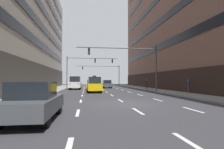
# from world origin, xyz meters

# --- Properties ---
(ground_plane) EXTENTS (120.00, 120.00, 0.00)m
(ground_plane) POSITION_xyz_m (0.00, 0.00, 0.00)
(ground_plane) COLOR #38383D
(sidewalk_left) EXTENTS (3.25, 80.00, 0.14)m
(sidewalk_left) POSITION_xyz_m (-7.91, 0.00, 0.07)
(sidewalk_left) COLOR gray
(sidewalk_left) RESTS_ON ground
(lane_stripe_l1_s3) EXTENTS (0.16, 2.00, 0.01)m
(lane_stripe_l1_s3) POSITION_xyz_m (-3.14, -3.00, 0.00)
(lane_stripe_l1_s3) COLOR silver
(lane_stripe_l1_s3) RESTS_ON ground
(lane_stripe_l1_s4) EXTENTS (0.16, 2.00, 0.01)m
(lane_stripe_l1_s4) POSITION_xyz_m (-3.14, 2.00, 0.00)
(lane_stripe_l1_s4) COLOR silver
(lane_stripe_l1_s4) RESTS_ON ground
(lane_stripe_l1_s5) EXTENTS (0.16, 2.00, 0.01)m
(lane_stripe_l1_s5) POSITION_xyz_m (-3.14, 7.00, 0.00)
(lane_stripe_l1_s5) COLOR silver
(lane_stripe_l1_s5) RESTS_ON ground
(lane_stripe_l1_s6) EXTENTS (0.16, 2.00, 0.01)m
(lane_stripe_l1_s6) POSITION_xyz_m (-3.14, 12.00, 0.00)
(lane_stripe_l1_s6) COLOR silver
(lane_stripe_l1_s6) RESTS_ON ground
(lane_stripe_l1_s7) EXTENTS (0.16, 2.00, 0.01)m
(lane_stripe_l1_s7) POSITION_xyz_m (-3.14, 17.00, 0.00)
(lane_stripe_l1_s7) COLOR silver
(lane_stripe_l1_s7) RESTS_ON ground
(lane_stripe_l1_s8) EXTENTS (0.16, 2.00, 0.01)m
(lane_stripe_l1_s8) POSITION_xyz_m (-3.14, 22.00, 0.00)
(lane_stripe_l1_s8) COLOR silver
(lane_stripe_l1_s8) RESTS_ON ground
(lane_stripe_l1_s9) EXTENTS (0.16, 2.00, 0.01)m
(lane_stripe_l1_s9) POSITION_xyz_m (-3.14, 27.00, 0.00)
(lane_stripe_l1_s9) COLOR silver
(lane_stripe_l1_s9) RESTS_ON ground
(lane_stripe_l1_s10) EXTENTS (0.16, 2.00, 0.01)m
(lane_stripe_l1_s10) POSITION_xyz_m (-3.14, 32.00, 0.00)
(lane_stripe_l1_s10) COLOR silver
(lane_stripe_l1_s10) RESTS_ON ground
(lane_stripe_l2_s2) EXTENTS (0.16, 2.00, 0.01)m
(lane_stripe_l2_s2) POSITION_xyz_m (0.00, -8.00, 0.00)
(lane_stripe_l2_s2) COLOR silver
(lane_stripe_l2_s2) RESTS_ON ground
(lane_stripe_l2_s3) EXTENTS (0.16, 2.00, 0.01)m
(lane_stripe_l2_s3) POSITION_xyz_m (0.00, -3.00, 0.00)
(lane_stripe_l2_s3) COLOR silver
(lane_stripe_l2_s3) RESTS_ON ground
(lane_stripe_l2_s4) EXTENTS (0.16, 2.00, 0.01)m
(lane_stripe_l2_s4) POSITION_xyz_m (0.00, 2.00, 0.00)
(lane_stripe_l2_s4) COLOR silver
(lane_stripe_l2_s4) RESTS_ON ground
(lane_stripe_l2_s5) EXTENTS (0.16, 2.00, 0.01)m
(lane_stripe_l2_s5) POSITION_xyz_m (0.00, 7.00, 0.00)
(lane_stripe_l2_s5) COLOR silver
(lane_stripe_l2_s5) RESTS_ON ground
(lane_stripe_l2_s6) EXTENTS (0.16, 2.00, 0.01)m
(lane_stripe_l2_s6) POSITION_xyz_m (0.00, 12.00, 0.00)
(lane_stripe_l2_s6) COLOR silver
(lane_stripe_l2_s6) RESTS_ON ground
(lane_stripe_l2_s7) EXTENTS (0.16, 2.00, 0.01)m
(lane_stripe_l2_s7) POSITION_xyz_m (0.00, 17.00, 0.00)
(lane_stripe_l2_s7) COLOR silver
(lane_stripe_l2_s7) RESTS_ON ground
(lane_stripe_l2_s8) EXTENTS (0.16, 2.00, 0.01)m
(lane_stripe_l2_s8) POSITION_xyz_m (0.00, 22.00, 0.00)
(lane_stripe_l2_s8) COLOR silver
(lane_stripe_l2_s8) RESTS_ON ground
(lane_stripe_l2_s9) EXTENTS (0.16, 2.00, 0.01)m
(lane_stripe_l2_s9) POSITION_xyz_m (0.00, 27.00, 0.00)
(lane_stripe_l2_s9) COLOR silver
(lane_stripe_l2_s9) RESTS_ON ground
(lane_stripe_l2_s10) EXTENTS (0.16, 2.00, 0.01)m
(lane_stripe_l2_s10) POSITION_xyz_m (0.00, 32.00, 0.00)
(lane_stripe_l2_s10) COLOR silver
(lane_stripe_l2_s10) RESTS_ON ground
(lane_stripe_l3_s3) EXTENTS (0.16, 2.00, 0.01)m
(lane_stripe_l3_s3) POSITION_xyz_m (3.14, -3.00, 0.00)
(lane_stripe_l3_s3) COLOR silver
(lane_stripe_l3_s3) RESTS_ON ground
(lane_stripe_l3_s4) EXTENTS (0.16, 2.00, 0.01)m
(lane_stripe_l3_s4) POSITION_xyz_m (3.14, 2.00, 0.00)
(lane_stripe_l3_s4) COLOR silver
(lane_stripe_l3_s4) RESTS_ON ground
(lane_stripe_l3_s5) EXTENTS (0.16, 2.00, 0.01)m
(lane_stripe_l3_s5) POSITION_xyz_m (3.14, 7.00, 0.00)
(lane_stripe_l3_s5) COLOR silver
(lane_stripe_l3_s5) RESTS_ON ground
(lane_stripe_l3_s6) EXTENTS (0.16, 2.00, 0.01)m
(lane_stripe_l3_s6) POSITION_xyz_m (3.14, 12.00, 0.00)
(lane_stripe_l3_s6) COLOR silver
(lane_stripe_l3_s6) RESTS_ON ground
(lane_stripe_l3_s7) EXTENTS (0.16, 2.00, 0.01)m
(lane_stripe_l3_s7) POSITION_xyz_m (3.14, 17.00, 0.00)
(lane_stripe_l3_s7) COLOR silver
(lane_stripe_l3_s7) RESTS_ON ground
(lane_stripe_l3_s8) EXTENTS (0.16, 2.00, 0.01)m
(lane_stripe_l3_s8) POSITION_xyz_m (3.14, 22.00, 0.00)
(lane_stripe_l3_s8) COLOR silver
(lane_stripe_l3_s8) RESTS_ON ground
(lane_stripe_l3_s9) EXTENTS (0.16, 2.00, 0.01)m
(lane_stripe_l3_s9) POSITION_xyz_m (3.14, 27.00, 0.00)
(lane_stripe_l3_s9) COLOR silver
(lane_stripe_l3_s9) RESTS_ON ground
(lane_stripe_l3_s10) EXTENTS (0.16, 2.00, 0.01)m
(lane_stripe_l3_s10) POSITION_xyz_m (3.14, 32.00, 0.00)
(lane_stripe_l3_s10) COLOR silver
(lane_stripe_l3_s10) RESTS_ON ground
(car_driving_0) EXTENTS (1.87, 4.33, 1.61)m
(car_driving_0) POSITION_xyz_m (1.46, 24.60, 0.79)
(car_driving_0) COLOR black
(car_driving_0) RESTS_ON ground
(car_driving_1) EXTENTS (1.83, 4.26, 1.59)m
(car_driving_1) POSITION_xyz_m (-4.85, -4.55, 0.78)
(car_driving_1) COLOR black
(car_driving_1) RESTS_ON ground
(taxi_driving_2) EXTENTS (1.89, 4.28, 2.22)m
(taxi_driving_2) POSITION_xyz_m (-1.68, 11.66, 1.02)
(taxi_driving_2) COLOR black
(taxi_driving_2) RESTS_ON ground
(car_driving_3) EXTENTS (1.92, 4.43, 1.65)m
(car_driving_3) POSITION_xyz_m (-4.77, 27.31, 0.81)
(car_driving_3) COLOR black
(car_driving_3) RESTS_ON ground
(car_driving_4) EXTENTS (2.01, 4.67, 2.24)m
(car_driving_4) POSITION_xyz_m (-4.63, 19.87, 1.12)
(car_driving_4) COLOR black
(car_driving_4) RESTS_ON ground
(taxi_driving_5) EXTENTS (2.00, 4.49, 1.84)m
(taxi_driving_5) POSITION_xyz_m (-1.72, 18.06, 0.82)
(taxi_driving_5) COLOR black
(taxi_driving_5) RESTS_ON ground
(traffic_signal_0) EXTENTS (10.77, 0.35, 6.28)m
(traffic_signal_0) POSITION_xyz_m (3.26, 11.11, 4.55)
(traffic_signal_0) COLOR #4C4C51
(traffic_signal_0) RESTS_ON sidewalk_right
(traffic_signal_1) EXTENTS (10.59, 0.35, 6.39)m
(traffic_signal_1) POSITION_xyz_m (-2.93, 25.78, 4.87)
(traffic_signal_1) COLOR #4C4C51
(traffic_signal_1) RESTS_ON sidewalk_left
(traffic_signal_2) EXTENTS (12.40, 0.34, 5.72)m
(traffic_signal_2) POSITION_xyz_m (2.45, 39.29, 4.38)
(traffic_signal_2) COLOR #4C4C51
(traffic_signal_2) RESTS_ON sidewalk_right
(pedestrian_0) EXTENTS (0.36, 0.45, 1.62)m
(pedestrian_0) POSITION_xyz_m (7.28, 16.96, 1.07)
(pedestrian_0) COLOR #383D59
(pedestrian_0) RESTS_ON sidewalk_right
(pedestrian_1) EXTENTS (0.38, 0.42, 1.57)m
(pedestrian_1) POSITION_xyz_m (8.83, 6.83, 1.04)
(pedestrian_1) COLOR brown
(pedestrian_1) RESTS_ON sidewalk_right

